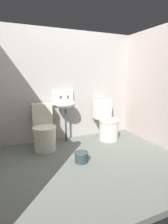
{
  "coord_description": "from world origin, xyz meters",
  "views": [
    {
      "loc": [
        -1.09,
        -2.28,
        1.29
      ],
      "look_at": [
        0.0,
        0.26,
        0.7
      ],
      "focal_mm": 28.0,
      "sensor_mm": 36.0,
      "label": 1
    }
  ],
  "objects_px": {
    "toilet_right": "(107,123)",
    "bucket": "(81,157)",
    "toilet_left": "(44,131)",
    "sink": "(65,103)"
  },
  "relations": [
    {
      "from": "toilet_right",
      "to": "bucket",
      "type": "relative_size",
      "value": 3.65
    },
    {
      "from": "toilet_left",
      "to": "toilet_right",
      "type": "distance_m",
      "value": 1.28
    },
    {
      "from": "sink",
      "to": "bucket",
      "type": "bearing_deg",
      "value": -92.63
    },
    {
      "from": "sink",
      "to": "bucket",
      "type": "xyz_separation_m",
      "value": [
        -0.04,
        -0.93,
        -0.67
      ]
    },
    {
      "from": "toilet_right",
      "to": "sink",
      "type": "bearing_deg",
      "value": -11.63
    },
    {
      "from": "bucket",
      "to": "toilet_right",
      "type": "bearing_deg",
      "value": 40.41
    },
    {
      "from": "sink",
      "to": "toilet_right",
      "type": "bearing_deg",
      "value": -12.87
    },
    {
      "from": "toilet_right",
      "to": "sink",
      "type": "distance_m",
      "value": 0.95
    },
    {
      "from": "toilet_right",
      "to": "sink",
      "type": "height_order",
      "value": "sink"
    },
    {
      "from": "bucket",
      "to": "sink",
      "type": "bearing_deg",
      "value": 87.37
    }
  ]
}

